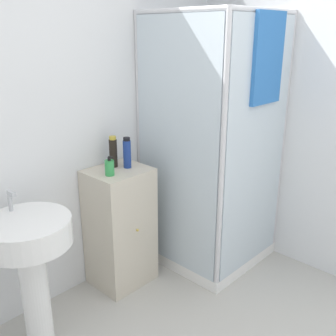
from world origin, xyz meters
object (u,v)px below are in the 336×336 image
object	(u,v)px
sink	(30,254)
soap_dispenser	(110,168)
shampoo_bottle_blue	(127,153)
shampoo_bottle_tall_black	(113,152)

from	to	relation	value
sink	soap_dispenser	xyz separation A→B (m)	(0.67, 0.09, 0.34)
sink	soap_dispenser	distance (m)	0.75
shampoo_bottle_blue	shampoo_bottle_tall_black	bearing A→B (deg)	124.02
shampoo_bottle_blue	sink	bearing A→B (deg)	-171.75
soap_dispenser	sink	bearing A→B (deg)	-172.55
soap_dispenser	shampoo_bottle_tall_black	world-z (taller)	shampoo_bottle_tall_black
sink	shampoo_bottle_tall_black	xyz separation A→B (m)	(0.80, 0.21, 0.39)
soap_dispenser	shampoo_bottle_blue	bearing A→B (deg)	11.02
sink	shampoo_bottle_blue	distance (m)	0.95
soap_dispenser	shampoo_bottle_blue	xyz separation A→B (m)	(0.19, 0.04, 0.05)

